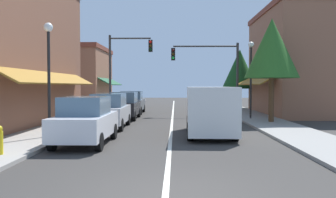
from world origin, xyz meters
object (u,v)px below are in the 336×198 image
object	(u,v)px
traffic_signal_mast_arm	(214,66)
tree_right_far	(240,69)
parked_car_third_left	(124,106)
street_lamp_left_near	(49,61)
tree_right_near	(272,49)
parked_car_far_left	(132,102)
van_in_lane	(210,109)
parked_car_second_left	(109,111)
parked_car_nearest_left	(86,121)
street_lamp_right_mid	(251,68)
traffic_signal_left_corner	(124,62)

from	to	relation	value
traffic_signal_mast_arm	tree_right_far	world-z (taller)	tree_right_far
parked_car_third_left	street_lamp_left_near	world-z (taller)	street_lamp_left_near
parked_car_third_left	tree_right_near	bearing A→B (deg)	-16.61
parked_car_far_left	traffic_signal_mast_arm	bearing A→B (deg)	-12.49
parked_car_far_left	van_in_lane	xyz separation A→B (m)	(4.91, -12.17, 0.27)
parked_car_far_left	tree_right_far	xyz separation A→B (m)	(9.37, 5.29, 2.83)
tree_right_near	tree_right_far	bearing A→B (deg)	87.74
parked_car_third_left	van_in_lane	xyz separation A→B (m)	(4.82, -7.44, 0.27)
parked_car_far_left	tree_right_far	bearing A→B (deg)	29.39
parked_car_far_left	van_in_lane	distance (m)	13.13
traffic_signal_mast_arm	tree_right_near	distance (m)	6.61
parked_car_second_left	tree_right_near	bearing A→B (deg)	13.82
parked_car_third_left	tree_right_near	distance (m)	9.79
parked_car_nearest_left	parked_car_second_left	world-z (taller)	same
street_lamp_left_near	traffic_signal_mast_arm	bearing A→B (deg)	56.88
street_lamp_right_mid	traffic_signal_mast_arm	bearing A→B (deg)	116.02
parked_car_third_left	parked_car_far_left	xyz separation A→B (m)	(-0.08, 4.73, 0.00)
street_lamp_right_mid	tree_right_far	distance (m)	10.67
parked_car_nearest_left	street_lamp_left_near	distance (m)	3.14
street_lamp_right_mid	tree_right_near	size ratio (longest dim) A/B	0.82
street_lamp_left_near	tree_right_near	xyz separation A→B (m)	(10.56, 6.11, 1.11)
tree_right_near	tree_right_far	distance (m)	12.71
parked_car_nearest_left	street_lamp_left_near	size ratio (longest dim) A/B	0.87
traffic_signal_mast_arm	tree_right_near	bearing A→B (deg)	-66.30
street_lamp_left_near	street_lamp_right_mid	bearing A→B (deg)	39.84
parked_car_third_left	parked_car_far_left	world-z (taller)	same
parked_car_nearest_left	tree_right_far	xyz separation A→B (m)	(9.28, 20.00, 2.83)
parked_car_third_left	traffic_signal_mast_arm	world-z (taller)	traffic_signal_mast_arm
van_in_lane	traffic_signal_mast_arm	size ratio (longest dim) A/B	0.98
parked_car_nearest_left	street_lamp_right_mid	world-z (taller)	street_lamp_right_mid
van_in_lane	street_lamp_right_mid	bearing A→B (deg)	66.27
parked_car_second_left	traffic_signal_left_corner	distance (m)	9.46
parked_car_far_left	traffic_signal_left_corner	xyz separation A→B (m)	(-0.54, -0.72, 3.10)
traffic_signal_mast_arm	parked_car_second_left	bearing A→B (deg)	-126.94
parked_car_nearest_left	tree_right_near	size ratio (longest dim) A/B	0.69
parked_car_second_left	traffic_signal_left_corner	bearing A→B (deg)	93.11
parked_car_third_left	parked_car_far_left	bearing A→B (deg)	91.26
parked_car_second_left	tree_right_near	world-z (taller)	tree_right_near
parked_car_second_left	parked_car_third_left	bearing A→B (deg)	88.68
parked_car_nearest_left	traffic_signal_left_corner	size ratio (longest dim) A/B	0.68
parked_car_third_left	traffic_signal_mast_arm	xyz separation A→B (m)	(6.14, 3.36, 2.79)
van_in_lane	parked_car_third_left	bearing A→B (deg)	124.44
parked_car_third_left	tree_right_far	distance (m)	13.96
van_in_lane	tree_right_near	xyz separation A→B (m)	(3.96, 4.78, 3.13)
parked_car_nearest_left	parked_car_third_left	bearing A→B (deg)	90.18
traffic_signal_left_corner	street_lamp_right_mid	world-z (taller)	traffic_signal_left_corner
tree_right_near	traffic_signal_mast_arm	bearing A→B (deg)	113.70
parked_car_nearest_left	traffic_signal_left_corner	bearing A→B (deg)	92.75
street_lamp_right_mid	van_in_lane	bearing A→B (deg)	-115.23
parked_car_far_left	tree_right_far	world-z (taller)	tree_right_far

